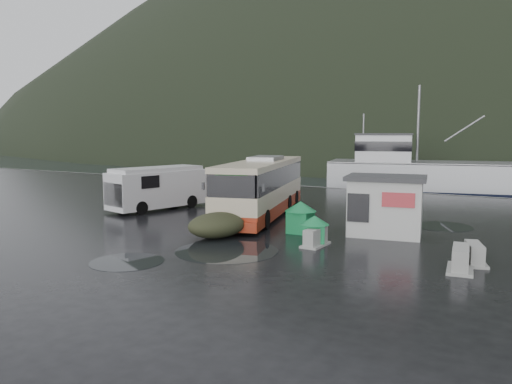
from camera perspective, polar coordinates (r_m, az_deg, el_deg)
The scene contains 14 objects.
ground at distance 25.78m, azimuth -2.80°, elevation -4.14°, with size 160.00×160.00×0.00m, color black.
harbor_water at distance 132.05m, azimuth 24.14°, elevation 4.16°, with size 300.00×180.00×0.02m, color black.
quay_edge at distance 43.75m, azimuth 11.56°, elevation 0.29°, with size 160.00×0.60×1.50m, color #999993.
coach_bus at distance 29.59m, azimuth 0.67°, elevation -2.69°, with size 3.08×12.32×3.48m, color #BEAF90, non-canonical shape.
white_van at distance 32.51m, azimuth -11.12°, elevation -1.95°, with size 2.24×6.52×2.73m, color silver, non-canonical shape.
waste_bin_left at distance 22.26m, azimuth 6.70°, elevation -5.94°, with size 0.92×0.92×1.28m, color #178244, non-canonical shape.
waste_bin_right at distance 24.65m, azimuth 5.08°, elevation -4.67°, with size 1.12×1.12×1.56m, color #178244, non-canonical shape.
dome_tent at distance 23.59m, azimuth -4.44°, elevation -5.18°, with size 2.13×2.99×1.17m, color #2F321E, non-canonical shape.
ticket_kiosk at distance 24.86m, azimuth 14.47°, elevation -4.76°, with size 3.66×2.77×2.86m, color beige, non-canonical shape.
jersey_barrier_a at distance 21.93m, azimuth 6.79°, elevation -6.14°, with size 0.79×1.58×0.79m, color #999993, non-canonical shape.
jersey_barrier_b at distance 19.43m, azimuth 22.27°, elevation -8.32°, with size 0.88×1.75×0.88m, color #999993, non-canonical shape.
jersey_barrier_c at distance 20.60m, azimuth 23.63°, elevation -7.54°, with size 0.79×1.58×0.79m, color #999993, non-canonical shape.
fishing_trawler at distance 51.69m, azimuth 21.29°, elevation 0.95°, with size 27.14×5.94×10.86m, color silver, non-canonical shape.
puddles at distance 21.86m, azimuth 1.99°, elevation -6.13°, with size 12.09×16.51×0.01m.
Camera 1 is at (13.75, -21.24, 4.93)m, focal length 35.00 mm.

